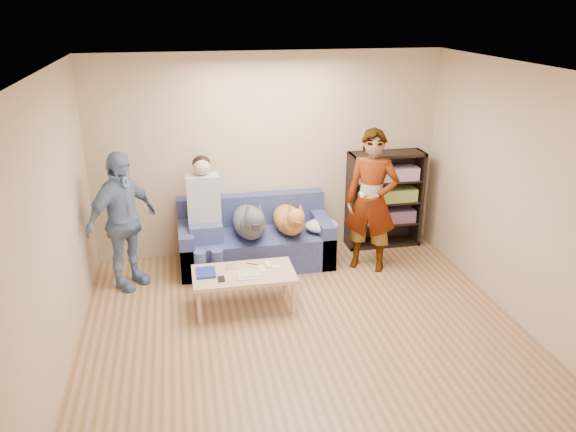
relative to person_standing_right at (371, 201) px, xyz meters
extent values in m
plane|color=brown|center=(-1.13, -1.67, -0.88)|extent=(5.00, 5.00, 0.00)
plane|color=white|center=(-1.13, -1.67, 1.72)|extent=(5.00, 5.00, 0.00)
plane|color=tan|center=(-1.13, 0.83, 0.42)|extent=(4.50, 0.00, 4.50)
plane|color=tan|center=(-1.13, -4.17, 0.42)|extent=(4.50, 0.00, 4.50)
plane|color=tan|center=(-3.38, -1.67, 0.42)|extent=(0.00, 5.00, 5.00)
plane|color=tan|center=(1.12, -1.67, 0.42)|extent=(0.00, 5.00, 5.00)
ellipsoid|color=#BBBBC1|center=(-0.55, 0.26, -0.38)|extent=(0.43, 0.36, 0.15)
imported|color=gray|center=(0.00, 0.00, 0.00)|extent=(0.77, 0.69, 1.77)
imported|color=#6C89AD|center=(-2.94, 0.09, -0.07)|extent=(0.96, 0.95, 1.63)
cube|color=white|center=(-0.20, -0.20, 0.16)|extent=(0.06, 0.12, 0.03)
cube|color=navy|center=(-2.06, -0.64, -0.45)|extent=(0.20, 0.26, 0.03)
cube|color=beige|center=(-1.61, -0.79, -0.46)|extent=(0.26, 0.20, 0.02)
cube|color=beige|center=(-1.58, -0.77, -0.44)|extent=(0.22, 0.17, 0.01)
cube|color=silver|center=(-1.78, -0.57, -0.44)|extent=(0.11, 0.06, 0.05)
cube|color=silver|center=(-1.38, -0.59, -0.45)|extent=(0.04, 0.13, 0.03)
cube|color=white|center=(-1.30, -0.67, -0.45)|extent=(0.09, 0.06, 0.03)
cylinder|color=white|center=(-1.46, -0.71, -0.45)|extent=(0.07, 0.07, 0.02)
cylinder|color=white|center=(-1.46, -0.63, -0.45)|extent=(0.07, 0.07, 0.02)
cylinder|color=#D75D1E|center=(-1.68, -0.85, -0.46)|extent=(0.13, 0.06, 0.01)
cylinder|color=black|center=(-1.54, -0.51, -0.46)|extent=(0.13, 0.08, 0.01)
cube|color=black|center=(-1.91, -0.81, -0.46)|extent=(0.07, 0.12, 0.02)
cube|color=#515B93|center=(-1.38, 0.38, -0.67)|extent=(1.90, 0.85, 0.42)
cube|color=#515B93|center=(-1.38, 0.72, -0.26)|extent=(1.90, 0.18, 0.40)
cube|color=#515B93|center=(-2.24, 0.38, -0.59)|extent=(0.18, 0.85, 0.58)
cube|color=#515B93|center=(-0.52, 0.38, -0.59)|extent=(0.18, 0.85, 0.58)
cube|color=#3E4989|center=(-2.00, 0.30, -0.35)|extent=(0.40, 0.38, 0.22)
cylinder|color=#436393|center=(-2.10, -0.12, -0.67)|extent=(0.14, 0.14, 0.47)
cylinder|color=#3A517F|center=(-1.90, -0.12, -0.67)|extent=(0.14, 0.14, 0.47)
cube|color=#B2B2B7|center=(-2.00, 0.40, 0.04)|extent=(0.40, 0.24, 0.58)
sphere|color=tan|center=(-2.00, 0.40, 0.44)|extent=(0.21, 0.21, 0.21)
ellipsoid|color=black|center=(-2.00, 0.43, 0.47)|extent=(0.22, 0.22, 0.19)
ellipsoid|color=#53555E|center=(-1.46, 0.34, -0.29)|extent=(0.40, 0.84, 0.35)
sphere|color=#51535C|center=(-1.46, 0.02, -0.21)|extent=(0.30, 0.30, 0.30)
sphere|color=#4B4E56|center=(-1.46, -0.16, -0.07)|extent=(0.24, 0.24, 0.24)
cube|color=black|center=(-1.46, -0.28, -0.10)|extent=(0.08, 0.12, 0.07)
cone|color=#50545A|center=(-1.53, -0.13, 0.06)|extent=(0.08, 0.08, 0.12)
cone|color=#4D4E57|center=(-1.39, -0.13, 0.06)|extent=(0.08, 0.08, 0.12)
cylinder|color=#45484F|center=(-1.46, 0.77, -0.32)|extent=(0.05, 0.27, 0.16)
ellipsoid|color=#A97833|center=(-0.96, 0.36, -0.31)|extent=(0.36, 0.75, 0.31)
sphere|color=#AD7B35|center=(-0.96, 0.06, -0.23)|extent=(0.27, 0.27, 0.27)
sphere|color=#C2853B|center=(-0.96, -0.10, -0.11)|extent=(0.22, 0.22, 0.22)
cube|color=brown|center=(-0.96, -0.22, -0.14)|extent=(0.07, 0.10, 0.06)
cone|color=#C7643D|center=(-1.02, -0.08, 0.01)|extent=(0.07, 0.07, 0.10)
cone|color=#B55A37|center=(-0.90, -0.08, 0.01)|extent=(0.07, 0.07, 0.10)
cylinder|color=#AB7C34|center=(-0.96, 0.75, -0.34)|extent=(0.04, 0.25, 0.14)
cube|color=#D4B582|center=(-1.66, -0.69, -0.48)|extent=(1.10, 0.60, 0.04)
cylinder|color=tan|center=(-2.16, -0.94, -0.69)|extent=(0.05, 0.05, 0.38)
cylinder|color=tan|center=(-1.16, -0.94, -0.69)|extent=(0.05, 0.05, 0.38)
cylinder|color=#D2B481|center=(-2.16, -0.44, -0.69)|extent=(0.05, 0.05, 0.38)
cylinder|color=tan|center=(-1.16, -0.44, -0.69)|extent=(0.05, 0.05, 0.38)
cube|color=black|center=(-0.06, 0.65, -0.23)|extent=(0.04, 0.34, 1.30)
cube|color=black|center=(0.90, 0.65, -0.23)|extent=(0.04, 0.34, 1.30)
cube|color=black|center=(0.42, 0.65, 0.40)|extent=(1.00, 0.34, 0.04)
cube|color=black|center=(0.42, 0.65, -0.86)|extent=(1.00, 0.34, 0.04)
cube|color=black|center=(0.42, 0.81, -0.23)|extent=(1.00, 0.02, 1.30)
cube|color=black|center=(0.42, 0.65, -0.56)|extent=(0.94, 0.32, 0.03)
cube|color=black|center=(0.42, 0.65, -0.26)|extent=(0.94, 0.32, 0.02)
cube|color=black|center=(0.42, 0.65, 0.04)|extent=(0.94, 0.32, 0.02)
cube|color=#B23333|center=(0.42, 0.63, -0.47)|extent=(0.84, 0.24, 0.17)
cube|color=gold|center=(0.42, 0.63, -0.17)|extent=(0.84, 0.24, 0.17)
cube|color=#994C99|center=(0.42, 0.63, 0.13)|extent=(0.84, 0.24, 0.17)
camera|label=1|loc=(-2.25, -6.10, 2.27)|focal=35.00mm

